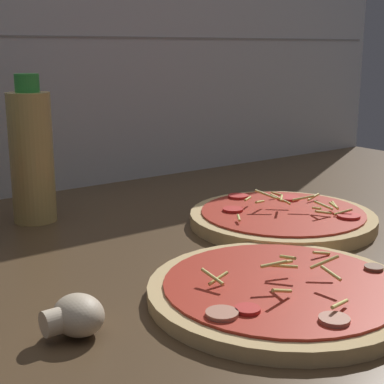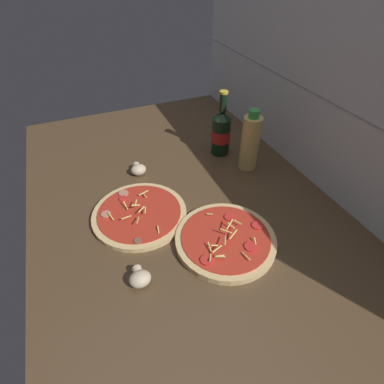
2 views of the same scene
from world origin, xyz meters
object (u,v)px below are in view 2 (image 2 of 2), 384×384
object	(u,v)px
mushroom_left	(140,278)
oil_bottle	(250,142)
pizza_near	(140,214)
beer_bottle	(221,132)
pizza_far	(226,239)
mushroom_right	(138,169)

from	to	relation	value
mushroom_left	oil_bottle	bearing A→B (deg)	123.28
pizza_near	beer_bottle	xyz separation A→B (cm)	(-22.07, 37.96, 7.99)
pizza_near	pizza_far	bearing A→B (deg)	44.91
pizza_near	mushroom_right	xyz separation A→B (cm)	(-20.72, 5.29, 1.00)
beer_bottle	mushroom_left	bearing A→B (deg)	-44.75
pizza_near	beer_bottle	distance (cm)	44.63
pizza_far	mushroom_right	size ratio (longest dim) A/B	4.83
oil_bottle	mushroom_left	size ratio (longest dim) A/B	3.93
pizza_far	mushroom_left	bearing A→B (deg)	-82.55
pizza_near	mushroom_left	xyz separation A→B (cm)	(22.15, -5.87, 0.98)
mushroom_right	beer_bottle	bearing A→B (deg)	92.38
mushroom_left	mushroom_right	world-z (taller)	same
beer_bottle	pizza_near	bearing A→B (deg)	-59.83
pizza_far	mushroom_left	distance (cm)	24.95
beer_bottle	mushroom_left	xyz separation A→B (cm)	(44.22, -43.84, -7.01)
oil_bottle	mushroom_left	bearing A→B (deg)	-56.72
mushroom_left	mushroom_right	distance (cm)	44.29
oil_bottle	mushroom_right	bearing A→B (deg)	-106.41
pizza_near	oil_bottle	world-z (taller)	oil_bottle
pizza_near	pizza_far	world-z (taller)	same
beer_bottle	mushroom_left	size ratio (longest dim) A/B	4.33
pizza_near	pizza_far	xyz separation A→B (cm)	(18.92, 18.85, 0.19)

